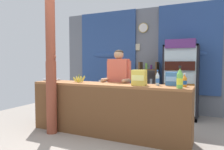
{
  "coord_description": "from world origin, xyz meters",
  "views": [
    {
      "loc": [
        1.69,
        -2.94,
        1.32
      ],
      "look_at": [
        -0.05,
        0.74,
        1.08
      ],
      "focal_mm": 34.21,
      "sensor_mm": 36.0,
      "label": 1
    }
  ],
  "objects_px": {
    "bottle_shelf_rack": "(149,87)",
    "soda_bottle_water": "(157,79)",
    "plastic_lawn_chair": "(107,95)",
    "snack_box_instant_noodle": "(139,78)",
    "soda_bottle_orange_soda": "(184,81)",
    "drink_fridge": "(181,76)",
    "snack_box_biscuit": "(172,79)",
    "soda_bottle_lime_soda": "(180,79)",
    "timber_post": "(51,64)",
    "shopkeeper": "(119,79)",
    "soda_bottle_grape_soda": "(136,78)",
    "banana_bunch": "(79,79)",
    "stall_counter": "(104,104)",
    "pastry_tray": "(52,79)",
    "soda_bottle_cola": "(54,77)"
  },
  "relations": [
    {
      "from": "stall_counter",
      "to": "snack_box_instant_noodle",
      "type": "height_order",
      "value": "snack_box_instant_noodle"
    },
    {
      "from": "soda_bottle_grape_soda",
      "to": "banana_bunch",
      "type": "height_order",
      "value": "soda_bottle_grape_soda"
    },
    {
      "from": "shopkeeper",
      "to": "soda_bottle_water",
      "type": "distance_m",
      "value": 0.93
    },
    {
      "from": "soda_bottle_grape_soda",
      "to": "bottle_shelf_rack",
      "type": "bearing_deg",
      "value": 98.22
    },
    {
      "from": "shopkeeper",
      "to": "pastry_tray",
      "type": "bearing_deg",
      "value": -168.45
    },
    {
      "from": "shopkeeper",
      "to": "snack_box_biscuit",
      "type": "relative_size",
      "value": 6.98
    },
    {
      "from": "stall_counter",
      "to": "soda_bottle_water",
      "type": "distance_m",
      "value": 1.03
    },
    {
      "from": "timber_post",
      "to": "snack_box_biscuit",
      "type": "relative_size",
      "value": 11.92
    },
    {
      "from": "plastic_lawn_chair",
      "to": "pastry_tray",
      "type": "height_order",
      "value": "pastry_tray"
    },
    {
      "from": "bottle_shelf_rack",
      "to": "snack_box_instant_noodle",
      "type": "xyz_separation_m",
      "value": [
        0.38,
        -1.98,
        0.37
      ]
    },
    {
      "from": "bottle_shelf_rack",
      "to": "soda_bottle_cola",
      "type": "relative_size",
      "value": 6.38
    },
    {
      "from": "soda_bottle_lime_soda",
      "to": "banana_bunch",
      "type": "height_order",
      "value": "soda_bottle_lime_soda"
    },
    {
      "from": "bottle_shelf_rack",
      "to": "plastic_lawn_chair",
      "type": "height_order",
      "value": "bottle_shelf_rack"
    },
    {
      "from": "bottle_shelf_rack",
      "to": "banana_bunch",
      "type": "height_order",
      "value": "bottle_shelf_rack"
    },
    {
      "from": "drink_fridge",
      "to": "plastic_lawn_chair",
      "type": "relative_size",
      "value": 2.13
    },
    {
      "from": "timber_post",
      "to": "soda_bottle_grape_soda",
      "type": "height_order",
      "value": "timber_post"
    },
    {
      "from": "stall_counter",
      "to": "pastry_tray",
      "type": "xyz_separation_m",
      "value": [
        -1.41,
        0.27,
        0.38
      ]
    },
    {
      "from": "soda_bottle_lime_soda",
      "to": "stall_counter",
      "type": "bearing_deg",
      "value": 177.11
    },
    {
      "from": "stall_counter",
      "to": "pastry_tray",
      "type": "distance_m",
      "value": 1.49
    },
    {
      "from": "shopkeeper",
      "to": "stall_counter",
      "type": "bearing_deg",
      "value": -93.4
    },
    {
      "from": "soda_bottle_cola",
      "to": "banana_bunch",
      "type": "bearing_deg",
      "value": 9.65
    },
    {
      "from": "soda_bottle_lime_soda",
      "to": "soda_bottle_orange_soda",
      "type": "bearing_deg",
      "value": 80.78
    },
    {
      "from": "soda_bottle_lime_soda",
      "to": "plastic_lawn_chair",
      "type": "bearing_deg",
      "value": 141.85
    },
    {
      "from": "timber_post",
      "to": "soda_bottle_cola",
      "type": "distance_m",
      "value": 0.38
    },
    {
      "from": "soda_bottle_grape_soda",
      "to": "soda_bottle_orange_soda",
      "type": "distance_m",
      "value": 0.85
    },
    {
      "from": "timber_post",
      "to": "drink_fridge",
      "type": "distance_m",
      "value": 2.96
    },
    {
      "from": "soda_bottle_water",
      "to": "soda_bottle_orange_soda",
      "type": "bearing_deg",
      "value": -3.69
    },
    {
      "from": "shopkeeper",
      "to": "soda_bottle_grape_soda",
      "type": "xyz_separation_m",
      "value": [
        0.45,
        -0.25,
        0.05
      ]
    },
    {
      "from": "soda_bottle_lime_soda",
      "to": "soda_bottle_grape_soda",
      "type": "bearing_deg",
      "value": 154.79
    },
    {
      "from": "soda_bottle_lime_soda",
      "to": "banana_bunch",
      "type": "distance_m",
      "value": 1.87
    },
    {
      "from": "bottle_shelf_rack",
      "to": "soda_bottle_orange_soda",
      "type": "xyz_separation_m",
      "value": [
        1.1,
        -1.88,
        0.34
      ]
    },
    {
      "from": "drink_fridge",
      "to": "soda_bottle_water",
      "type": "xyz_separation_m",
      "value": [
        -0.17,
        -1.67,
        0.03
      ]
    },
    {
      "from": "timber_post",
      "to": "pastry_tray",
      "type": "relative_size",
      "value": 7.19
    },
    {
      "from": "soda_bottle_orange_soda",
      "to": "snack_box_instant_noodle",
      "type": "distance_m",
      "value": 0.72
    },
    {
      "from": "plastic_lawn_chair",
      "to": "bottle_shelf_rack",
      "type": "bearing_deg",
      "value": 31.0
    },
    {
      "from": "soda_bottle_grape_soda",
      "to": "drink_fridge",
      "type": "bearing_deg",
      "value": 69.75
    },
    {
      "from": "soda_bottle_grape_soda",
      "to": "soda_bottle_water",
      "type": "height_order",
      "value": "soda_bottle_water"
    },
    {
      "from": "shopkeeper",
      "to": "snack_box_instant_noodle",
      "type": "xyz_separation_m",
      "value": [
        0.58,
        -0.48,
        0.08
      ]
    },
    {
      "from": "timber_post",
      "to": "soda_bottle_grape_soda",
      "type": "bearing_deg",
      "value": 21.65
    },
    {
      "from": "soda_bottle_water",
      "to": "snack_box_biscuit",
      "type": "bearing_deg",
      "value": 25.22
    },
    {
      "from": "timber_post",
      "to": "pastry_tray",
      "type": "bearing_deg",
      "value": 130.15
    },
    {
      "from": "plastic_lawn_chair",
      "to": "snack_box_instant_noodle",
      "type": "distance_m",
      "value": 2.02
    },
    {
      "from": "bottle_shelf_rack",
      "to": "soda_bottle_water",
      "type": "bearing_deg",
      "value": -70.31
    },
    {
      "from": "drink_fridge",
      "to": "shopkeeper",
      "type": "bearing_deg",
      "value": -128.06
    },
    {
      "from": "drink_fridge",
      "to": "pastry_tray",
      "type": "height_order",
      "value": "drink_fridge"
    },
    {
      "from": "bottle_shelf_rack",
      "to": "soda_bottle_lime_soda",
      "type": "xyz_separation_m",
      "value": [
        1.06,
        -2.12,
        0.39
      ]
    },
    {
      "from": "soda_bottle_lime_soda",
      "to": "timber_post",
      "type": "bearing_deg",
      "value": -174.99
    },
    {
      "from": "bottle_shelf_rack",
      "to": "snack_box_instant_noodle",
      "type": "distance_m",
      "value": 2.05
    },
    {
      "from": "pastry_tray",
      "to": "snack_box_biscuit",
      "type": "bearing_deg",
      "value": 0.99
    },
    {
      "from": "shopkeeper",
      "to": "soda_bottle_cola",
      "type": "distance_m",
      "value": 1.28
    }
  ]
}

